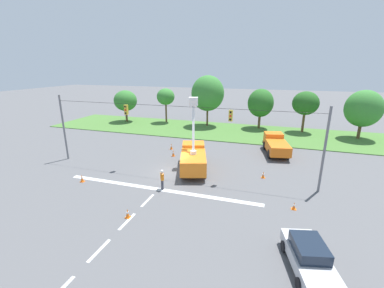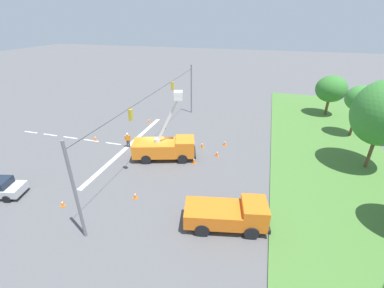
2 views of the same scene
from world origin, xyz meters
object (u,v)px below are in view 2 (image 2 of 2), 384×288
object	(u,v)px
tree_west	(360,99)
traffic_cone_foreground_left	(194,160)
road_worker	(128,139)
traffic_cone_mid_left	(225,143)
tree_far_west	(331,89)
traffic_cone_lane_edge_a	(149,120)
traffic_cone_near_bucket	(62,203)
utility_truck_bucket_lift	(165,146)
traffic_cone_far_left	(95,138)
traffic_cone_lane_edge_b	(202,144)
traffic_cone_foreground_right	(217,153)
utility_truck_support_near	(229,214)
traffic_cone_mid_right	(135,195)
tree_centre	(384,113)

from	to	relation	value
tree_west	traffic_cone_foreground_left	size ratio (longest dim) A/B	7.66
road_worker	traffic_cone_mid_left	world-z (taller)	road_worker
tree_far_west	traffic_cone_lane_edge_a	size ratio (longest dim) A/B	8.39
traffic_cone_foreground_left	traffic_cone_near_bucket	world-z (taller)	traffic_cone_foreground_left
utility_truck_bucket_lift	traffic_cone_far_left	distance (m)	9.94
utility_truck_bucket_lift	traffic_cone_foreground_left	bearing A→B (deg)	86.30
traffic_cone_lane_edge_b	tree_west	bearing A→B (deg)	115.67
tree_far_west	traffic_cone_foreground_right	distance (m)	21.94
traffic_cone_mid_left	traffic_cone_near_bucket	bearing A→B (deg)	-36.89
tree_west	traffic_cone_foreground_left	distance (m)	21.04
road_worker	traffic_cone_foreground_right	world-z (taller)	road_worker
road_worker	traffic_cone_lane_edge_a	size ratio (longest dim) A/B	2.53
utility_truck_bucket_lift	traffic_cone_far_left	size ratio (longest dim) A/B	10.43
utility_truck_bucket_lift	traffic_cone_lane_edge_a	xyz separation A→B (m)	(-8.77, -5.92, -1.05)
utility_truck_support_near	traffic_cone_far_left	size ratio (longest dim) A/B	8.94
traffic_cone_near_bucket	traffic_cone_far_left	world-z (taller)	traffic_cone_far_left
traffic_cone_foreground_left	utility_truck_bucket_lift	bearing A→B (deg)	-93.70
traffic_cone_mid_right	traffic_cone_lane_edge_b	bearing A→B (deg)	163.38
road_worker	traffic_cone_lane_edge_a	xyz separation A→B (m)	(-7.56, -0.91, -0.66)
tree_west	traffic_cone_mid_left	distance (m)	16.73
road_worker	utility_truck_support_near	bearing A→B (deg)	54.45
tree_west	traffic_cone_lane_edge_a	xyz separation A→B (m)	(2.81, -25.95, -4.42)
traffic_cone_near_bucket	traffic_cone_lane_edge_a	world-z (taller)	traffic_cone_lane_edge_a
traffic_cone_mid_right	traffic_cone_far_left	size ratio (longest dim) A/B	0.95
tree_centre	traffic_cone_near_bucket	world-z (taller)	tree_centre
tree_centre	traffic_cone_lane_edge_b	size ratio (longest dim) A/B	11.57
traffic_cone_mid_left	tree_west	bearing A→B (deg)	115.46
tree_west	traffic_cone_far_left	distance (m)	31.66
traffic_cone_lane_edge_a	utility_truck_bucket_lift	bearing A→B (deg)	34.03
tree_far_west	tree_centre	world-z (taller)	tree_centre
road_worker	traffic_cone_foreground_right	bearing A→B (deg)	94.00
road_worker	traffic_cone_near_bucket	distance (m)	10.59
tree_west	traffic_cone_near_bucket	xyz separation A→B (m)	(20.94, -25.08, -4.49)
tree_far_west	traffic_cone_lane_edge_a	distance (m)	26.61
tree_far_west	tree_centre	xyz separation A→B (m)	(15.35, 1.21, 1.69)
tree_far_west	traffic_cone_far_left	world-z (taller)	tree_far_west
road_worker	traffic_cone_lane_edge_b	world-z (taller)	road_worker
tree_far_west	traffic_cone_foreground_left	world-z (taller)	tree_far_west
tree_centre	traffic_cone_far_left	size ratio (longest dim) A/B	12.67
tree_far_west	traffic_cone_mid_left	distance (m)	19.64
tree_centre	traffic_cone_foreground_left	world-z (taller)	tree_centre
tree_centre	traffic_cone_lane_edge_b	xyz separation A→B (m)	(0.19, -16.52, -5.30)
tree_centre	traffic_cone_mid_right	bearing A→B (deg)	-61.74
traffic_cone_mid_right	traffic_cone_far_left	world-z (taller)	traffic_cone_far_left
utility_truck_support_near	traffic_cone_mid_right	distance (m)	7.89
tree_centre	traffic_cone_far_left	world-z (taller)	tree_centre
traffic_cone_foreground_right	traffic_cone_mid_left	xyz separation A→B (m)	(-2.73, 0.38, -0.00)
traffic_cone_mid_left	traffic_cone_far_left	bearing A→B (deg)	-79.14
road_worker	traffic_cone_lane_edge_b	bearing A→B (deg)	105.40
tree_centre	utility_truck_bucket_lift	size ratio (longest dim) A/B	1.21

